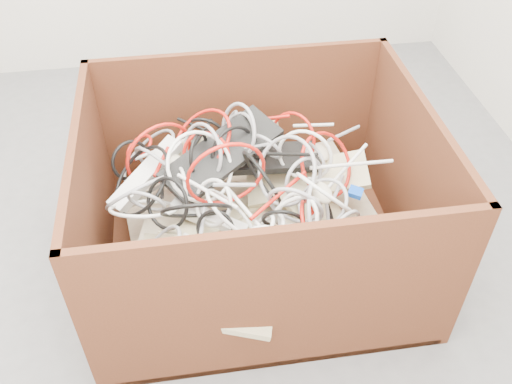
{
  "coord_description": "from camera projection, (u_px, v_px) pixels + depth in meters",
  "views": [
    {
      "loc": [
        0.02,
        -1.36,
        1.57
      ],
      "look_at": [
        0.23,
        0.02,
        0.3
      ],
      "focal_mm": 39.44,
      "sensor_mm": 36.0,
      "label": 1
    }
  ],
  "objects": [
    {
      "name": "ground",
      "position": [
        194.0,
        263.0,
        2.05
      ],
      "size": [
        3.0,
        3.0,
        0.0
      ],
      "primitive_type": "plane",
      "color": "#565659",
      "rests_on": "ground"
    },
    {
      "name": "cardboard_box",
      "position": [
        253.0,
        226.0,
        1.96
      ],
      "size": [
        1.1,
        0.91,
        0.6
      ],
      "color": "#411F10",
      "rests_on": "ground"
    },
    {
      "name": "keyboard_pile",
      "position": [
        255.0,
        202.0,
        1.88
      ],
      "size": [
        0.78,
        0.82,
        0.36
      ],
      "color": "tan",
      "rests_on": "cardboard_box"
    },
    {
      "name": "mice_scatter",
      "position": [
        229.0,
        188.0,
        1.81
      ],
      "size": [
        0.74,
        0.43,
        0.18
      ],
      "color": "#B8AE94",
      "rests_on": "keyboard_pile"
    },
    {
      "name": "power_strip_left",
      "position": [
        146.0,
        175.0,
        1.83
      ],
      "size": [
        0.26,
        0.27,
        0.13
      ],
      "primitive_type": "cube",
      "rotation": [
        0.14,
        -0.26,
        0.8
      ],
      "color": "silver",
      "rests_on": "keyboard_pile"
    },
    {
      "name": "power_strip_right",
      "position": [
        209.0,
        219.0,
        1.75
      ],
      "size": [
        0.24,
        0.16,
        0.08
      ],
      "primitive_type": "cube",
      "rotation": [
        -0.1,
        0.17,
        -0.51
      ],
      "color": "silver",
      "rests_on": "keyboard_pile"
    },
    {
      "name": "vga_plug",
      "position": [
        355.0,
        192.0,
        1.82
      ],
      "size": [
        0.06,
        0.06,
        0.03
      ],
      "primitive_type": "cube",
      "rotation": [
        0.09,
        0.14,
        -0.49
      ],
      "color": "blue",
      "rests_on": "keyboard_pile"
    },
    {
      "name": "cable_tangle",
      "position": [
        228.0,
        184.0,
        1.76
      ],
      "size": [
        0.96,
        0.84,
        0.44
      ],
      "color": "red",
      "rests_on": "keyboard_pile"
    }
  ]
}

